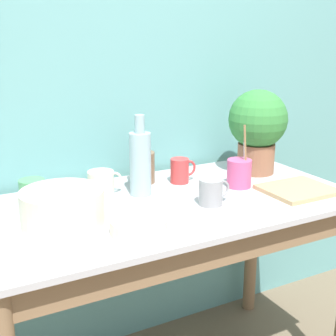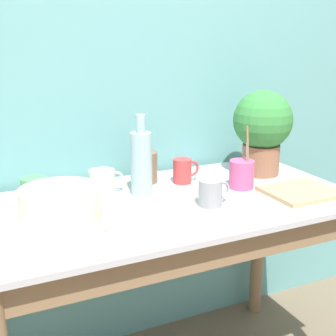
% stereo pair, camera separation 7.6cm
% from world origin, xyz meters
% --- Properties ---
extents(wall_back, '(6.00, 0.05, 2.40)m').
position_xyz_m(wall_back, '(0.00, 0.74, 1.20)').
color(wall_back, '#609E9E').
rests_on(wall_back, ground_plane).
extents(counter_table, '(1.34, 0.68, 0.78)m').
position_xyz_m(counter_table, '(0.00, 0.31, 0.63)').
color(counter_table, '#846647').
rests_on(counter_table, ground_plane).
extents(potted_plant, '(0.24, 0.24, 0.35)m').
position_xyz_m(potted_plant, '(0.49, 0.47, 0.98)').
color(potted_plant, '#8C5B42').
rests_on(potted_plant, counter_table).
extents(bowl_wash_large, '(0.26, 0.26, 0.11)m').
position_xyz_m(bowl_wash_large, '(-0.38, 0.32, 0.84)').
color(bowl_wash_large, beige).
rests_on(bowl_wash_large, counter_table).
extents(bottle_tall, '(0.08, 0.08, 0.29)m').
position_xyz_m(bottle_tall, '(-0.06, 0.45, 0.90)').
color(bottle_tall, '#93B2BC').
rests_on(bottle_tall, counter_table).
extents(bottle_short, '(0.10, 0.10, 0.16)m').
position_xyz_m(bottle_short, '(0.01, 0.57, 0.85)').
color(bottle_short, brown).
rests_on(bottle_short, counter_table).
extents(mug_grey, '(0.12, 0.08, 0.09)m').
position_xyz_m(mug_grey, '(0.11, 0.24, 0.83)').
color(mug_grey, gray).
rests_on(mug_grey, counter_table).
extents(mug_cream, '(0.13, 0.09, 0.09)m').
position_xyz_m(mug_cream, '(-0.18, 0.51, 0.83)').
color(mug_cream, beige).
rests_on(mug_cream, counter_table).
extents(mug_red, '(0.11, 0.07, 0.10)m').
position_xyz_m(mug_red, '(0.14, 0.50, 0.83)').
color(mug_red, '#C63838').
rests_on(mug_red, counter_table).
extents(mug_green, '(0.12, 0.09, 0.09)m').
position_xyz_m(mug_green, '(-0.42, 0.53, 0.83)').
color(mug_green, '#4C935B').
rests_on(mug_green, counter_table).
extents(bowl_small_cream, '(0.17, 0.17, 0.04)m').
position_xyz_m(bowl_small_cream, '(-0.20, 0.14, 0.80)').
color(bowl_small_cream, beige).
rests_on(bowl_small_cream, counter_table).
extents(utensil_cup, '(0.09, 0.09, 0.24)m').
position_xyz_m(utensil_cup, '(0.31, 0.35, 0.84)').
color(utensil_cup, '#CC4C7F').
rests_on(utensil_cup, counter_table).
extents(tray_board, '(0.25, 0.22, 0.02)m').
position_xyz_m(tray_board, '(0.47, 0.20, 0.79)').
color(tray_board, tan).
rests_on(tray_board, counter_table).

